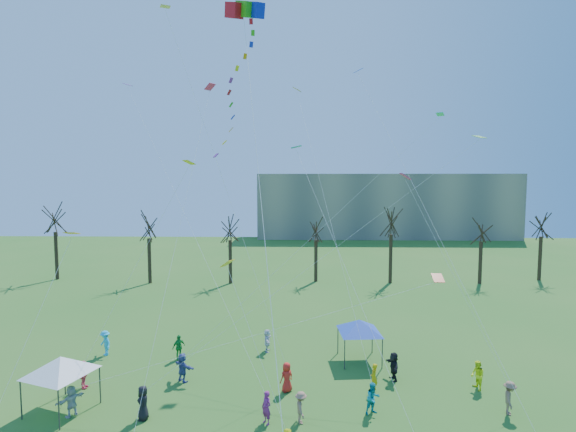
{
  "coord_description": "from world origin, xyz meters",
  "views": [
    {
      "loc": [
        1.53,
        -15.41,
        12.61
      ],
      "look_at": [
        0.95,
        5.0,
        11.0
      ],
      "focal_mm": 25.0,
      "sensor_mm": 36.0,
      "label": 1
    }
  ],
  "objects_px": {
    "distant_building": "(384,206)",
    "canopy_tent_blue": "(359,326)",
    "big_box_kite": "(241,90)",
    "canopy_tent_white": "(61,365)"
  },
  "relations": [
    {
      "from": "big_box_kite",
      "to": "canopy_tent_blue",
      "type": "relative_size",
      "value": 6.01
    },
    {
      "from": "distant_building",
      "to": "big_box_kite",
      "type": "relative_size",
      "value": 2.5
    },
    {
      "from": "canopy_tent_white",
      "to": "canopy_tent_blue",
      "type": "relative_size",
      "value": 0.99
    },
    {
      "from": "distant_building",
      "to": "canopy_tent_blue",
      "type": "bearing_deg",
      "value": -103.1
    },
    {
      "from": "big_box_kite",
      "to": "canopy_tent_white",
      "type": "relative_size",
      "value": 6.04
    },
    {
      "from": "canopy_tent_white",
      "to": "big_box_kite",
      "type": "bearing_deg",
      "value": 9.56
    },
    {
      "from": "canopy_tent_white",
      "to": "distant_building",
      "type": "bearing_deg",
      "value": 66.21
    },
    {
      "from": "big_box_kite",
      "to": "canopy_tent_white",
      "type": "distance_m",
      "value": 18.24
    },
    {
      "from": "distant_building",
      "to": "canopy_tent_white",
      "type": "relative_size",
      "value": 15.12
    },
    {
      "from": "distant_building",
      "to": "canopy_tent_blue",
      "type": "xyz_separation_m",
      "value": [
        -16.16,
        -69.44,
        -4.96
      ]
    }
  ]
}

